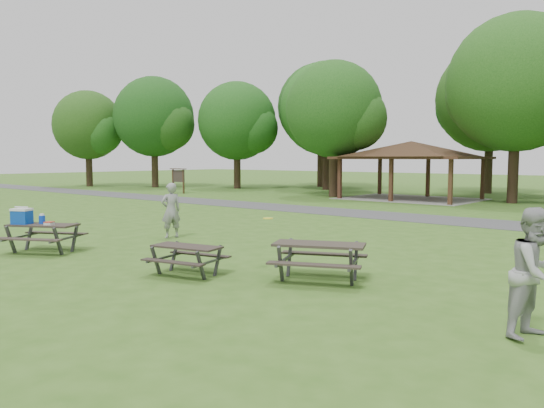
{
  "coord_description": "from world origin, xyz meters",
  "views": [
    {
      "loc": [
        11.19,
        -8.16,
        2.69
      ],
      "look_at": [
        1.0,
        4.0,
        1.3
      ],
      "focal_mm": 35.0,
      "sensor_mm": 36.0,
      "label": 1
    }
  ],
  "objects_px": {
    "frisbee_thrower": "(171,210)",
    "picnic_table_middle": "(187,253)",
    "picnic_table_near": "(36,225)",
    "frisbee_catcher": "(536,273)"
  },
  "relations": [
    {
      "from": "picnic_table_middle",
      "to": "frisbee_catcher",
      "type": "xyz_separation_m",
      "value": [
        7.24,
        0.52,
        0.46
      ]
    },
    {
      "from": "picnic_table_near",
      "to": "frisbee_thrower",
      "type": "bearing_deg",
      "value": 79.04
    },
    {
      "from": "picnic_table_near",
      "to": "frisbee_thrower",
      "type": "height_order",
      "value": "frisbee_thrower"
    },
    {
      "from": "frisbee_thrower",
      "to": "picnic_table_middle",
      "type": "bearing_deg",
      "value": 73.07
    },
    {
      "from": "picnic_table_middle",
      "to": "picnic_table_near",
      "type": "bearing_deg",
      "value": -171.74
    },
    {
      "from": "picnic_table_near",
      "to": "picnic_table_middle",
      "type": "height_order",
      "value": "picnic_table_near"
    },
    {
      "from": "frisbee_catcher",
      "to": "picnic_table_near",
      "type": "bearing_deg",
      "value": 110.97
    },
    {
      "from": "frisbee_thrower",
      "to": "frisbee_catcher",
      "type": "height_order",
      "value": "frisbee_catcher"
    },
    {
      "from": "picnic_table_near",
      "to": "picnic_table_middle",
      "type": "xyz_separation_m",
      "value": [
        5.53,
        0.8,
        -0.25
      ]
    },
    {
      "from": "picnic_table_near",
      "to": "frisbee_catcher",
      "type": "relative_size",
      "value": 1.24
    }
  ]
}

